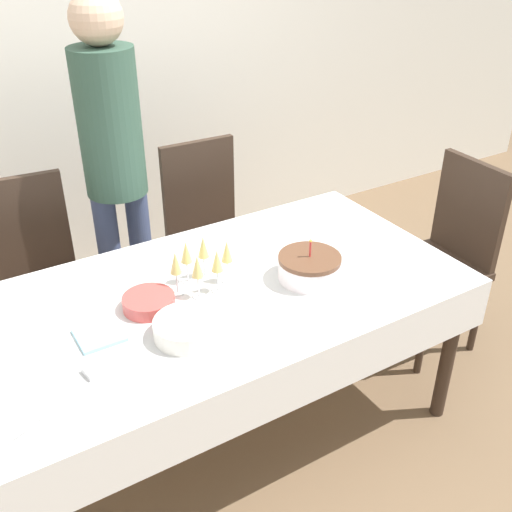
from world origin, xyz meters
The scene contains 14 objects.
ground_plane centered at (0.00, 0.00, 0.00)m, with size 12.00×12.00×0.00m, color brown.
wall_back centered at (0.00, 1.66, 1.35)m, with size 8.00×0.05×2.70m.
dining_table centered at (0.00, 0.00, 0.62)m, with size 2.03×0.99×0.72m.
dining_chair_far_left centered at (-0.44, 0.81, 0.53)m, with size 0.46×0.46×0.96m.
dining_chair_far_right centered at (0.45, 0.81, 0.53)m, with size 0.43×0.43×0.96m.
dining_chair_right_end centered at (1.34, 0.00, 0.53)m, with size 0.44×0.44×0.96m.
birthday_cake centered at (0.42, -0.11, 0.77)m, with size 0.24×0.24×0.17m.
champagne_tray centered at (0.03, 0.05, 0.81)m, with size 0.29×0.29×0.18m.
plate_stack_main centered at (-0.14, -0.19, 0.76)m, with size 0.23×0.23×0.06m.
plate_stack_dessert centered at (-0.19, 0.03, 0.75)m, with size 0.19×0.19×0.05m.
cake_knife centered at (0.38, -0.30, 0.73)m, with size 0.29×0.10×0.00m.
fork_pile centered at (-0.42, -0.20, 0.73)m, with size 0.18×0.09×0.02m.
napkin_pile centered at (-0.40, -0.04, 0.73)m, with size 0.15×0.15×0.01m.
person_standing centered at (0.00, 0.84, 1.03)m, with size 0.28×0.28×1.70m.
Camera 1 is at (-0.79, -1.69, 1.97)m, focal length 42.00 mm.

